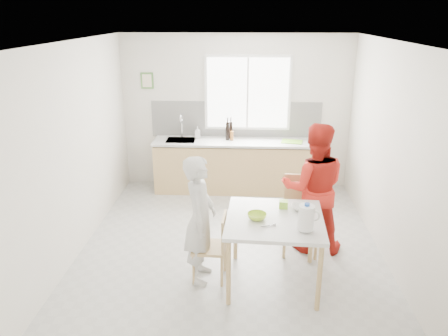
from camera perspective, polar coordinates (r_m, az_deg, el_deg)
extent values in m
plane|color=#B7B7B2|center=(6.13, 0.89, -9.85)|extent=(4.50, 4.50, 0.00)
plane|color=silver|center=(7.76, 1.57, 7.25)|extent=(4.00, 0.00, 4.00)
plane|color=silver|center=(3.51, -0.39, -8.74)|extent=(4.00, 0.00, 4.00)
plane|color=silver|center=(6.00, -18.52, 2.47)|extent=(0.00, 4.50, 4.50)
plane|color=silver|center=(5.87, 20.87, 1.83)|extent=(0.00, 4.50, 4.50)
plane|color=white|center=(5.34, 1.05, 16.24)|extent=(4.50, 4.50, 0.00)
cube|color=white|center=(7.68, 3.11, 9.75)|extent=(1.50, 0.03, 1.30)
cube|color=white|center=(7.66, 3.11, 9.72)|extent=(1.40, 0.02, 1.20)
cube|color=white|center=(7.65, 3.11, 9.72)|extent=(0.03, 0.03, 1.20)
cube|color=white|center=(7.78, 1.56, 6.33)|extent=(3.00, 0.02, 0.65)
cube|color=#4D803A|center=(7.84, -10.01, 11.17)|extent=(0.22, 0.02, 0.28)
cube|color=beige|center=(7.83, -10.03, 11.16)|extent=(0.16, 0.01, 0.22)
cube|color=tan|center=(7.73, 1.45, 0.09)|extent=(2.80, 0.60, 0.86)
cube|color=#3F3326|center=(7.86, 1.43, -2.52)|extent=(2.80, 0.54, 0.10)
cube|color=silver|center=(7.58, 1.48, 3.44)|extent=(2.84, 0.64, 0.04)
cube|color=#A5A5AA|center=(7.67, -5.65, 3.56)|extent=(0.50, 0.40, 0.03)
cylinder|color=silver|center=(7.77, -5.53, 5.27)|extent=(0.02, 0.02, 0.36)
torus|color=silver|center=(7.66, -5.65, 6.45)|extent=(0.02, 0.18, 0.18)
cube|color=silver|center=(4.99, 6.65, -6.70)|extent=(1.14, 1.14, 0.04)
cylinder|color=tan|center=(4.80, 0.59, -13.61)|extent=(0.05, 0.05, 0.77)
cylinder|color=tan|center=(5.62, 1.52, -8.28)|extent=(0.05, 0.05, 0.77)
cylinder|color=tan|center=(4.82, 12.33, -13.96)|extent=(0.05, 0.05, 0.77)
cylinder|color=tan|center=(5.64, 11.37, -8.60)|extent=(0.05, 0.05, 0.77)
cube|color=tan|center=(5.22, -1.92, -10.34)|extent=(0.40, 0.40, 0.04)
cube|color=tan|center=(5.09, 0.00, -8.31)|extent=(0.05, 0.37, 0.40)
cylinder|color=tan|center=(5.49, -3.39, -11.32)|extent=(0.03, 0.03, 0.39)
cylinder|color=tan|center=(5.21, -3.99, -13.17)|extent=(0.03, 0.03, 0.39)
cylinder|color=tan|center=(5.45, 0.09, -11.53)|extent=(0.03, 0.03, 0.39)
cylinder|color=tan|center=(5.17, -0.30, -13.40)|extent=(0.03, 0.03, 0.39)
cube|color=tan|center=(5.82, 9.96, -6.29)|extent=(0.49, 0.49, 0.04)
cube|color=tan|center=(5.90, 9.99, -3.05)|extent=(0.45, 0.06, 0.49)
cylinder|color=tan|center=(5.75, 7.90, -9.47)|extent=(0.04, 0.04, 0.48)
cylinder|color=tan|center=(5.78, 11.94, -9.56)|extent=(0.04, 0.04, 0.48)
cylinder|color=tan|center=(6.10, 7.81, -7.63)|extent=(0.04, 0.04, 0.48)
cylinder|color=tan|center=(6.13, 11.59, -7.73)|extent=(0.04, 0.04, 0.48)
imported|color=silver|center=(5.06, -3.14, -6.76)|extent=(0.40, 0.58, 1.54)
imported|color=red|center=(5.78, 11.60, -2.60)|extent=(0.88, 0.70, 1.73)
imported|color=#ACD631|center=(4.92, 4.33, -6.30)|extent=(0.23, 0.23, 0.07)
imported|color=white|center=(5.21, 9.97, -5.10)|extent=(0.23, 0.23, 0.05)
cylinder|color=white|center=(4.68, 10.70, -6.37)|extent=(0.17, 0.17, 0.27)
cylinder|color=blue|center=(4.61, 10.81, -4.75)|extent=(0.06, 0.06, 0.03)
torus|color=white|center=(4.68, 11.74, -6.13)|extent=(0.13, 0.03, 0.13)
cube|color=#95DA32|center=(5.22, 7.76, -4.72)|extent=(0.11, 0.11, 0.09)
cylinder|color=#A5A5AA|center=(4.78, 5.71, -7.49)|extent=(0.16, 0.06, 0.01)
cube|color=#7DCC2F|center=(7.59, 8.87, 3.42)|extent=(0.39, 0.32, 0.01)
cylinder|color=black|center=(7.60, 0.47, 4.88)|extent=(0.07, 0.07, 0.32)
cylinder|color=black|center=(7.69, 0.89, 4.99)|extent=(0.07, 0.07, 0.30)
cylinder|color=#955620|center=(7.58, 1.02, 4.22)|extent=(0.06, 0.06, 0.16)
imported|color=#999999|center=(7.73, -3.48, 4.67)|extent=(0.11, 0.11, 0.21)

